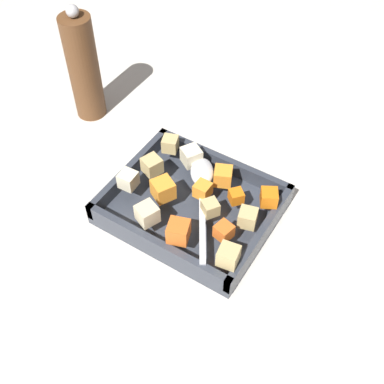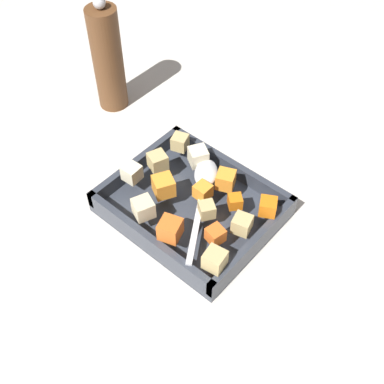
{
  "view_description": "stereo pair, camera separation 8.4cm",
  "coord_description": "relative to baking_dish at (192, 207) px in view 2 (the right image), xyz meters",
  "views": [
    {
      "loc": [
        -0.29,
        0.48,
        0.69
      ],
      "look_at": [
        -0.0,
        0.02,
        0.06
      ],
      "focal_mm": 46.24,
      "sensor_mm": 36.0,
      "label": 1
    },
    {
      "loc": [
        -0.36,
        0.43,
        0.69
      ],
      "look_at": [
        -0.0,
        0.02,
        0.06
      ],
      "focal_mm": 46.24,
      "sensor_mm": 36.0,
      "label": 2
    }
  ],
  "objects": [
    {
      "name": "ground_plane",
      "position": [
        0.0,
        -0.02,
        -0.01
      ],
      "size": [
        4.0,
        4.0,
        0.0
      ],
      "primitive_type": "plane",
      "color": "beige"
    },
    {
      "name": "baking_dish",
      "position": [
        0.0,
        0.0,
        0.0
      ],
      "size": [
        0.28,
        0.23,
        0.05
      ],
      "color": "#333842",
      "rests_on": "ground_plane"
    },
    {
      "name": "carrot_chunk_front_center",
      "position": [
        -0.09,
        0.04,
        0.04
      ],
      "size": [
        0.03,
        0.03,
        0.03
      ],
      "primitive_type": "cube",
      "rotation": [
        0.0,
        0.0,
        2.92
      ],
      "color": "orange",
      "rests_on": "baking_dish"
    },
    {
      "name": "carrot_chunk_corner_sw",
      "position": [
        -0.01,
        -0.01,
        0.04
      ],
      "size": [
        0.03,
        0.03,
        0.03
      ],
      "primitive_type": "cube",
      "rotation": [
        0.0,
        0.0,
        3.13
      ],
      "color": "orange",
      "rests_on": "baking_dish"
    },
    {
      "name": "carrot_chunk_near_spoon",
      "position": [
        0.04,
        0.03,
        0.05
      ],
      "size": [
        0.05,
        0.05,
        0.03
      ],
      "primitive_type": "cube",
      "rotation": [
        0.0,
        0.0,
        4.22
      ],
      "color": "orange",
      "rests_on": "baking_dish"
    },
    {
      "name": "carrot_chunk_mid_right",
      "position": [
        -0.07,
        -0.03,
        0.04
      ],
      "size": [
        0.03,
        0.03,
        0.02
      ],
      "primitive_type": "cube",
      "rotation": [
        0.0,
        0.0,
        2.43
      ],
      "color": "orange",
      "rests_on": "baking_dish"
    },
    {
      "name": "carrot_chunk_heap_side",
      "position": [
        -0.12,
        -0.06,
        0.05
      ],
      "size": [
        0.04,
        0.04,
        0.03
      ],
      "primitive_type": "cube",
      "rotation": [
        0.0,
        0.0,
        0.51
      ],
      "color": "orange",
      "rests_on": "baking_dish"
    },
    {
      "name": "carrot_chunk_under_handle",
      "position": [
        -0.03,
        -0.06,
        0.05
      ],
      "size": [
        0.04,
        0.04,
        0.03
      ],
      "primitive_type": "cube",
      "rotation": [
        0.0,
        0.0,
        1.99
      ],
      "color": "orange",
      "rests_on": "baking_dish"
    },
    {
      "name": "carrot_chunk_corner_nw",
      "position": [
        -0.03,
        0.09,
        0.05
      ],
      "size": [
        0.04,
        0.04,
        0.03
      ],
      "primitive_type": "cube",
      "rotation": [
        0.0,
        0.0,
        0.32
      ],
      "color": "orange",
      "rests_on": "baking_dish"
    },
    {
      "name": "potato_chunk_near_right",
      "position": [
        0.04,
        -0.07,
        0.05
      ],
      "size": [
        0.04,
        0.04,
        0.03
      ],
      "primitive_type": "cube",
      "rotation": [
        0.0,
        0.0,
        2.6
      ],
      "color": "beige",
      "rests_on": "baking_dish"
    },
    {
      "name": "potato_chunk_center",
      "position": [
        0.11,
        0.04,
        0.05
      ],
      "size": [
        0.03,
        0.03,
        0.03
      ],
      "primitive_type": "cube",
      "rotation": [
        0.0,
        0.0,
        0.05
      ],
      "color": "beige",
      "rests_on": "baking_dish"
    },
    {
      "name": "potato_chunk_far_left",
      "position": [
        0.09,
        -0.01,
        0.05
      ],
      "size": [
        0.04,
        0.04,
        0.03
      ],
      "primitive_type": "cube",
      "rotation": [
        0.0,
        0.0,
        2.79
      ],
      "color": "tan",
      "rests_on": "baking_dish"
    },
    {
      "name": "potato_chunk_near_left",
      "position": [
        -0.04,
        0.01,
        0.04
      ],
      "size": [
        0.04,
        0.04,
        0.03
      ],
      "primitive_type": "cube",
      "rotation": [
        0.0,
        0.0,
        2.54
      ],
      "color": "tan",
      "rests_on": "baking_dish"
    },
    {
      "name": "potato_chunk_rim_edge",
      "position": [
        0.03,
        0.08,
        0.05
      ],
      "size": [
        0.04,
        0.04,
        0.03
      ],
      "primitive_type": "cube",
      "rotation": [
        0.0,
        0.0,
        4.33
      ],
      "color": "beige",
      "rests_on": "baking_dish"
    },
    {
      "name": "potato_chunk_far_right",
      "position": [
        -0.12,
        0.08,
        0.05
      ],
      "size": [
        0.04,
        0.04,
        0.03
      ],
      "primitive_type": "cube",
      "rotation": [
        0.0,
        0.0,
        3.3
      ],
      "color": "tan",
      "rests_on": "baking_dish"
    },
    {
      "name": "potato_chunk_back_center",
      "position": [
        -0.11,
        0.0,
        0.05
      ],
      "size": [
        0.04,
        0.04,
        0.03
      ],
      "primitive_type": "cube",
      "rotation": [
        0.0,
        0.0,
        1.84
      ],
      "color": "tan",
      "rests_on": "baking_dish"
    },
    {
      "name": "potato_chunk_corner_ne",
      "position": [
        0.09,
        -0.07,
        0.05
      ],
      "size": [
        0.03,
        0.03,
        0.03
      ],
      "primitive_type": "cube",
      "rotation": [
        0.0,
        0.0,
        0.34
      ],
      "color": "tan",
      "rests_on": "baking_dish"
    },
    {
      "name": "serving_spoon",
      "position": [
        0.0,
        -0.04,
        0.04
      ],
      "size": [
        0.14,
        0.2,
        0.02
      ],
      "rotation": [
        0.0,
        0.0,
        2.13
      ],
      "color": "silver",
      "rests_on": "baking_dish"
    },
    {
      "name": "pepper_mill",
      "position": [
        0.33,
        -0.12,
        0.1
      ],
      "size": [
        0.06,
        0.06,
        0.24
      ],
      "color": "brown",
      "rests_on": "ground_plane"
    }
  ]
}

